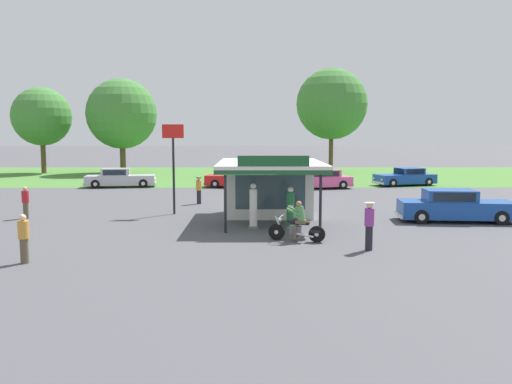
% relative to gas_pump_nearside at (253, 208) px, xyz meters
% --- Properties ---
extents(ground_plane, '(300.00, 300.00, 0.00)m').
position_rel_gas_pump_nearside_xyz_m(ground_plane, '(-0.31, -0.89, -0.92)').
color(ground_plane, '#4C4C51').
extents(grass_verge_strip, '(120.00, 24.00, 0.01)m').
position_rel_gas_pump_nearside_xyz_m(grass_verge_strip, '(-0.31, 29.11, -0.91)').
color(grass_verge_strip, '#477A33').
rests_on(grass_verge_strip, ground).
extents(service_station_kiosk, '(4.89, 6.95, 3.26)m').
position_rel_gas_pump_nearside_xyz_m(service_station_kiosk, '(0.82, 3.19, 0.75)').
color(service_station_kiosk, silver).
rests_on(service_station_kiosk, ground).
extents(gas_pump_nearside, '(0.44, 0.44, 2.00)m').
position_rel_gas_pump_nearside_xyz_m(gas_pump_nearside, '(0.00, 0.00, 0.00)').
color(gas_pump_nearside, slate).
rests_on(gas_pump_nearside, ground).
extents(gas_pump_offside, '(0.44, 0.44, 1.84)m').
position_rel_gas_pump_nearside_xyz_m(gas_pump_offside, '(1.63, -0.00, -0.08)').
color(gas_pump_offside, slate).
rests_on(gas_pump_offside, ground).
extents(motorcycle_with_rider, '(2.17, 0.89, 1.58)m').
position_rel_gas_pump_nearside_xyz_m(motorcycle_with_rider, '(1.71, -2.85, -0.26)').
color(motorcycle_with_rider, black).
rests_on(motorcycle_with_rider, ground).
extents(featured_classic_sedan, '(5.57, 2.28, 1.52)m').
position_rel_gas_pump_nearside_xyz_m(featured_classic_sedan, '(9.57, 1.67, -0.21)').
color(featured_classic_sedan, '#19479E').
rests_on(featured_classic_sedan, ground).
extents(parked_car_back_row_left, '(5.20, 3.12, 1.41)m').
position_rel_gas_pump_nearside_xyz_m(parked_car_back_row_left, '(12.25, 18.83, -0.27)').
color(parked_car_back_row_left, '#19479E').
rests_on(parked_car_back_row_left, ground).
extents(parked_car_back_row_centre_right, '(5.60, 2.47, 1.46)m').
position_rel_gas_pump_nearside_xyz_m(parked_car_back_row_centre_right, '(-10.38, 17.78, -0.25)').
color(parked_car_back_row_centre_right, '#B7B7BC').
rests_on(parked_car_back_row_centre_right, ground).
extents(parked_car_back_row_right, '(5.53, 2.45, 1.49)m').
position_rel_gas_pump_nearside_xyz_m(parked_car_back_row_right, '(-0.97, 17.58, -0.22)').
color(parked_car_back_row_right, red).
rests_on(parked_car_back_row_right, ground).
extents(parked_car_second_row_spare, '(5.54, 2.91, 1.42)m').
position_rel_gas_pump_nearside_xyz_m(parked_car_second_row_spare, '(4.95, 16.51, -0.25)').
color(parked_car_second_row_spare, '#E55993').
rests_on(parked_car_second_row_spare, ground).
extents(bystander_strolling_foreground, '(0.34, 0.34, 1.60)m').
position_rel_gas_pump_nearside_xyz_m(bystander_strolling_foreground, '(-7.39, -6.23, -0.08)').
color(bystander_strolling_foreground, brown).
rests_on(bystander_strolling_foreground, ground).
extents(bystander_standing_back_lot, '(0.38, 0.38, 1.75)m').
position_rel_gas_pump_nearside_xyz_m(bystander_standing_back_lot, '(4.12, -4.44, 0.03)').
color(bystander_standing_back_lot, black).
rests_on(bystander_standing_back_lot, ground).
extents(bystander_chatting_near_pumps, '(0.35, 0.35, 1.61)m').
position_rel_gas_pump_nearside_xyz_m(bystander_chatting_near_pumps, '(-3.22, 7.98, -0.06)').
color(bystander_chatting_near_pumps, black).
rests_on(bystander_chatting_near_pumps, ground).
extents(bystander_leaning_by_kiosk, '(0.34, 0.34, 1.58)m').
position_rel_gas_pump_nearside_xyz_m(bystander_leaning_by_kiosk, '(-11.17, 2.66, -0.09)').
color(bystander_leaning_by_kiosk, brown).
rests_on(bystander_leaning_by_kiosk, ground).
extents(tree_oak_far_right, '(6.03, 6.03, 8.91)m').
position_rel_gas_pump_nearside_xyz_m(tree_oak_far_right, '(-21.91, 32.08, 4.87)').
color(tree_oak_far_right, brown).
rests_on(tree_oak_far_right, ground).
extents(tree_oak_centre, '(7.55, 7.55, 11.05)m').
position_rel_gas_pump_nearside_xyz_m(tree_oak_centre, '(8.51, 33.57, 6.17)').
color(tree_oak_centre, brown).
rests_on(tree_oak_centre, ground).
extents(tree_oak_right, '(7.25, 7.25, 9.80)m').
position_rel_gas_pump_nearside_xyz_m(tree_oak_right, '(-13.61, 32.00, 5.25)').
color(tree_oak_right, brown).
rests_on(tree_oak_right, ground).
extents(roadside_pole_sign, '(1.10, 0.12, 4.62)m').
position_rel_gas_pump_nearside_xyz_m(roadside_pole_sign, '(-4.10, 4.08, 2.25)').
color(roadside_pole_sign, black).
rests_on(roadside_pole_sign, ground).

